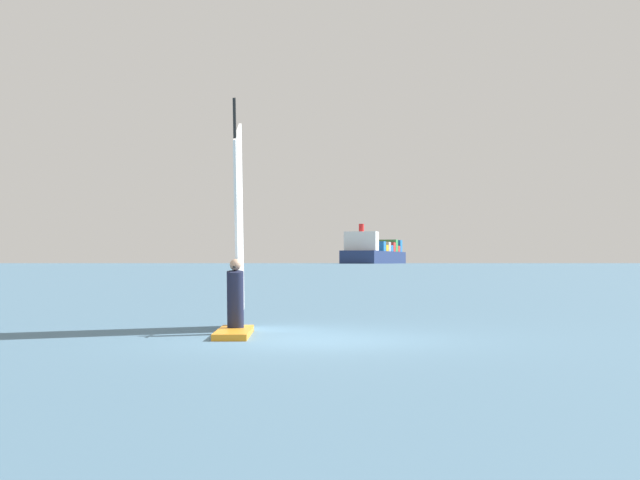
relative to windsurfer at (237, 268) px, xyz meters
name	(u,v)px	position (x,y,z in m)	size (l,w,h in m)	color
ground_plane	(309,341)	(2.04, -1.58, -1.27)	(4000.00, 4000.00, 0.00)	#476B84
windsurfer	(237,268)	(0.00, 0.00, 0.00)	(1.74, 4.14, 4.62)	orange
cargo_ship	(375,253)	(-206.63, 768.78, 7.04)	(36.79, 144.83, 30.64)	navy
distant_headland	(607,246)	(-57.92, 1648.87, 25.68)	(762.40, 297.34, 53.88)	#756B56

